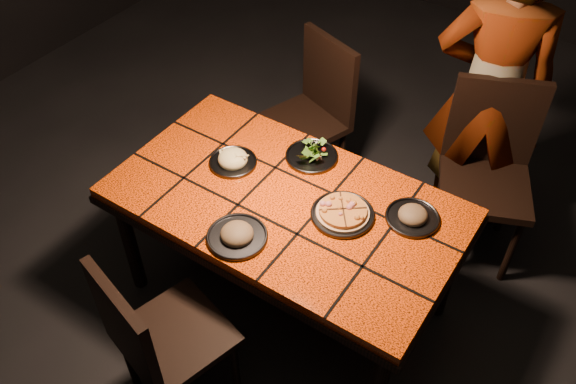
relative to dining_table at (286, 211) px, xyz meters
The scene contains 11 objects.
room_shell 0.83m from the dining_table, ahead, with size 6.04×7.04×3.08m.
dining_table is the anchor object (origin of this frame).
chair_near 0.81m from the dining_table, 98.66° to the right, with size 0.53×0.53×0.94m.
chair_far_left 0.98m from the dining_table, 113.88° to the left, with size 0.56×0.56×0.97m.
chair_far_right 1.15m from the dining_table, 55.92° to the left, with size 0.61×0.61×1.03m.
diner 1.27m from the dining_table, 65.39° to the left, with size 0.63×0.42×1.73m, color brown.
plate_pizza 0.29m from the dining_table, 11.29° to the left, with size 0.33×0.33×0.04m.
plate_pasta 0.37m from the dining_table, 169.89° to the left, with size 0.23×0.23×0.08m.
plate_salad 0.33m from the dining_table, 99.74° to the left, with size 0.26×0.26×0.07m.
plate_mushroom_a 0.33m from the dining_table, 97.85° to the right, with size 0.27×0.27×0.09m.
plate_mushroom_b 0.58m from the dining_table, 21.16° to the left, with size 0.24×0.24×0.08m.
Camera 1 is at (1.09, -1.62, 2.73)m, focal length 38.00 mm.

